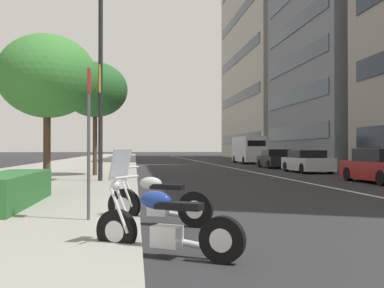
# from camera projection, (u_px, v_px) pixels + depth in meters

# --- Properties ---
(sidewalk_right_plaza) EXTENTS (160.00, 9.03, 0.15)m
(sidewalk_right_plaza) POSITION_uv_depth(u_px,v_px,m) (77.00, 167.00, 34.97)
(sidewalk_right_plaza) COLOR gray
(sidewalk_right_plaza) RESTS_ON ground
(lane_centre_stripe) EXTENTS (110.00, 0.16, 0.01)m
(lane_centre_stripe) POSITION_uv_depth(u_px,v_px,m) (216.00, 165.00, 41.39)
(lane_centre_stripe) COLOR silver
(lane_centre_stripe) RESTS_ON ground
(motorcycle_second_in_row) EXTENTS (1.20, 1.94, 1.46)m
(motorcycle_second_in_row) POSITION_uv_depth(u_px,v_px,m) (164.00, 225.00, 6.12)
(motorcycle_second_in_row) COLOR black
(motorcycle_second_in_row) RESTS_ON ground
(motorcycle_by_sign_pole) EXTENTS (1.12, 1.98, 1.11)m
(motorcycle_by_sign_pole) POSITION_uv_depth(u_px,v_px,m) (158.00, 203.00, 8.73)
(motorcycle_by_sign_pole) COLOR black
(motorcycle_by_sign_pole) RESTS_ON ground
(car_lead_in_lane) EXTENTS (4.32, 1.84, 1.47)m
(car_lead_in_lane) POSITION_uv_depth(u_px,v_px,m) (382.00, 167.00, 19.36)
(car_lead_in_lane) COLOR maroon
(car_lead_in_lane) RESTS_ON ground
(car_following_behind) EXTENTS (4.23, 1.98, 1.37)m
(car_following_behind) POSITION_uv_depth(u_px,v_px,m) (307.00, 162.00, 27.95)
(car_following_behind) COLOR #B7B7BC
(car_following_behind) RESTS_ON ground
(car_mid_block_traffic) EXTENTS (4.21, 1.94, 1.42)m
(car_mid_block_traffic) POSITION_uv_depth(u_px,v_px,m) (275.00, 159.00, 34.53)
(car_mid_block_traffic) COLOR black
(car_mid_block_traffic) RESTS_ON ground
(delivery_van_ahead) EXTENTS (5.68, 2.22, 2.64)m
(delivery_van_ahead) POSITION_uv_depth(u_px,v_px,m) (249.00, 149.00, 45.15)
(delivery_van_ahead) COLOR silver
(delivery_van_ahead) RESTS_ON ground
(parking_sign_by_curb) EXTENTS (0.32, 0.06, 2.81)m
(parking_sign_by_curb) POSITION_uv_depth(u_px,v_px,m) (89.00, 129.00, 8.40)
(parking_sign_by_curb) COLOR #47494C
(parking_sign_by_curb) RESTS_ON sidewalk_right_plaza
(street_lamp_with_banners) EXTENTS (1.26, 2.21, 9.20)m
(street_lamp_with_banners) POSITION_uv_depth(u_px,v_px,m) (107.00, 51.00, 18.74)
(street_lamp_with_banners) COLOR #232326
(street_lamp_with_banners) RESTS_ON sidewalk_right_plaza
(clipped_hedge_bed) EXTENTS (4.54, 1.10, 0.74)m
(clipped_hedge_bed) POSITION_uv_depth(u_px,v_px,m) (9.00, 189.00, 10.55)
(clipped_hedge_bed) COLOR #28602D
(clipped_hedge_bed) RESTS_ON sidewalk_right_plaza
(street_tree_by_lamp_post) EXTENTS (3.00, 3.00, 4.81)m
(street_tree_by_lamp_post) POSITION_uv_depth(u_px,v_px,m) (47.00, 77.00, 13.95)
(street_tree_by_lamp_post) COLOR #473323
(street_tree_by_lamp_post) RESTS_ON sidewalk_right_plaza
(street_tree_far_plaza) EXTENTS (3.22, 3.22, 5.63)m
(street_tree_far_plaza) POSITION_uv_depth(u_px,v_px,m) (95.00, 90.00, 22.69)
(street_tree_far_plaza) COLOR #473323
(street_tree_far_plaza) RESTS_ON sidewalk_right_plaza
(office_tower_mid_left) EXTENTS (28.80, 18.48, 38.58)m
(office_tower_mid_left) POSITION_uv_depth(u_px,v_px,m) (293.00, 40.00, 74.60)
(office_tower_mid_left) COLOR #B7B2A3
(office_tower_mid_left) RESTS_ON ground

